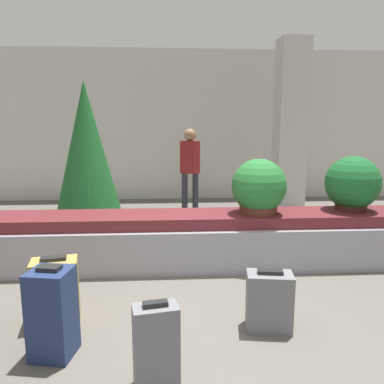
{
  "coord_description": "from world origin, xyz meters",
  "views": [
    {
      "loc": [
        -0.26,
        -2.85,
        1.61
      ],
      "look_at": [
        0.0,
        1.33,
        0.86
      ],
      "focal_mm": 35.0,
      "sensor_mm": 36.0,
      "label": 1
    }
  ],
  "objects_px": {
    "suitcase_1": "(269,301)",
    "potted_plant_1": "(259,188)",
    "suitcase_0": "(156,347)",
    "suitcase_4": "(52,313)",
    "pillar": "(290,126)",
    "decorated_tree": "(87,155)",
    "suitcase_2": "(56,291)",
    "potted_plant_0": "(352,184)",
    "traveler_0": "(190,164)"
  },
  "relations": [
    {
      "from": "suitcase_4",
      "to": "decorated_tree",
      "type": "relative_size",
      "value": 0.3
    },
    {
      "from": "decorated_tree",
      "to": "suitcase_0",
      "type": "bearing_deg",
      "value": -71.98
    },
    {
      "from": "potted_plant_0",
      "to": "suitcase_4",
      "type": "bearing_deg",
      "value": -149.28
    },
    {
      "from": "potted_plant_0",
      "to": "suitcase_2",
      "type": "bearing_deg",
      "value": -156.94
    },
    {
      "from": "potted_plant_0",
      "to": "traveler_0",
      "type": "xyz_separation_m",
      "value": [
        -1.78,
        2.56,
        -0.01
      ]
    },
    {
      "from": "pillar",
      "to": "suitcase_1",
      "type": "relative_size",
      "value": 6.47
    },
    {
      "from": "pillar",
      "to": "suitcase_0",
      "type": "height_order",
      "value": "pillar"
    },
    {
      "from": "suitcase_4",
      "to": "suitcase_0",
      "type": "bearing_deg",
      "value": -17.2
    },
    {
      "from": "suitcase_1",
      "to": "decorated_tree",
      "type": "bearing_deg",
      "value": 134.45
    },
    {
      "from": "suitcase_1",
      "to": "potted_plant_0",
      "type": "relative_size",
      "value": 0.77
    },
    {
      "from": "suitcase_1",
      "to": "potted_plant_0",
      "type": "xyz_separation_m",
      "value": [
        1.39,
        1.52,
        0.68
      ]
    },
    {
      "from": "pillar",
      "to": "decorated_tree",
      "type": "height_order",
      "value": "pillar"
    },
    {
      "from": "suitcase_2",
      "to": "potted_plant_0",
      "type": "xyz_separation_m",
      "value": [
        3.1,
        1.32,
        0.65
      ]
    },
    {
      "from": "potted_plant_1",
      "to": "traveler_0",
      "type": "xyz_separation_m",
      "value": [
        -0.63,
        2.67,
        0.01
      ]
    },
    {
      "from": "suitcase_0",
      "to": "suitcase_4",
      "type": "distance_m",
      "value": 0.82
    },
    {
      "from": "suitcase_1",
      "to": "suitcase_2",
      "type": "xyz_separation_m",
      "value": [
        -1.72,
        0.2,
        0.04
      ]
    },
    {
      "from": "suitcase_0",
      "to": "suitcase_4",
      "type": "xyz_separation_m",
      "value": [
        -0.73,
        0.38,
        0.05
      ]
    },
    {
      "from": "suitcase_0",
      "to": "potted_plant_0",
      "type": "height_order",
      "value": "potted_plant_0"
    },
    {
      "from": "suitcase_2",
      "to": "decorated_tree",
      "type": "xyz_separation_m",
      "value": [
        -0.23,
        2.46,
        0.93
      ]
    },
    {
      "from": "potted_plant_1",
      "to": "suitcase_2",
      "type": "bearing_deg",
      "value": -148.26
    },
    {
      "from": "potted_plant_0",
      "to": "potted_plant_1",
      "type": "distance_m",
      "value": 1.16
    },
    {
      "from": "suitcase_1",
      "to": "suitcase_2",
      "type": "relative_size",
      "value": 0.87
    },
    {
      "from": "pillar",
      "to": "suitcase_2",
      "type": "height_order",
      "value": "pillar"
    },
    {
      "from": "traveler_0",
      "to": "potted_plant_0",
      "type": "bearing_deg",
      "value": 160.49
    },
    {
      "from": "suitcase_1",
      "to": "potted_plant_1",
      "type": "distance_m",
      "value": 1.58
    },
    {
      "from": "suitcase_4",
      "to": "traveler_0",
      "type": "height_order",
      "value": "traveler_0"
    },
    {
      "from": "potted_plant_0",
      "to": "decorated_tree",
      "type": "relative_size",
      "value": 0.29
    },
    {
      "from": "suitcase_0",
      "to": "decorated_tree",
      "type": "bearing_deg",
      "value": 97.34
    },
    {
      "from": "suitcase_4",
      "to": "potted_plant_1",
      "type": "bearing_deg",
      "value": 52.15
    },
    {
      "from": "potted_plant_1",
      "to": "traveler_0",
      "type": "relative_size",
      "value": 0.41
    },
    {
      "from": "suitcase_4",
      "to": "suitcase_1",
      "type": "bearing_deg",
      "value": 18.94
    },
    {
      "from": "suitcase_4",
      "to": "decorated_tree",
      "type": "height_order",
      "value": "decorated_tree"
    },
    {
      "from": "potted_plant_0",
      "to": "decorated_tree",
      "type": "height_order",
      "value": "decorated_tree"
    },
    {
      "from": "suitcase_2",
      "to": "suitcase_1",
      "type": "bearing_deg",
      "value": -17.59
    },
    {
      "from": "suitcase_4",
      "to": "potted_plant_1",
      "type": "distance_m",
      "value": 2.55
    },
    {
      "from": "pillar",
      "to": "suitcase_0",
      "type": "distance_m",
      "value": 5.76
    },
    {
      "from": "potted_plant_0",
      "to": "potted_plant_1",
      "type": "xyz_separation_m",
      "value": [
        -1.15,
        -0.11,
        -0.01
      ]
    },
    {
      "from": "suitcase_1",
      "to": "suitcase_0",
      "type": "bearing_deg",
      "value": -135.87
    },
    {
      "from": "suitcase_1",
      "to": "decorated_tree",
      "type": "relative_size",
      "value": 0.22
    },
    {
      "from": "suitcase_0",
      "to": "suitcase_2",
      "type": "relative_size",
      "value": 1.0
    },
    {
      "from": "decorated_tree",
      "to": "pillar",
      "type": "bearing_deg",
      "value": 26.74
    },
    {
      "from": "pillar",
      "to": "traveler_0",
      "type": "bearing_deg",
      "value": -170.07
    },
    {
      "from": "suitcase_4",
      "to": "potted_plant_0",
      "type": "bearing_deg",
      "value": 40.74
    },
    {
      "from": "traveler_0",
      "to": "decorated_tree",
      "type": "relative_size",
      "value": 0.7
    },
    {
      "from": "potted_plant_1",
      "to": "decorated_tree",
      "type": "height_order",
      "value": "decorated_tree"
    },
    {
      "from": "traveler_0",
      "to": "suitcase_0",
      "type": "bearing_deg",
      "value": 119.9
    },
    {
      "from": "suitcase_4",
      "to": "potted_plant_0",
      "type": "relative_size",
      "value": 1.03
    },
    {
      "from": "suitcase_1",
      "to": "potted_plant_1",
      "type": "height_order",
      "value": "potted_plant_1"
    },
    {
      "from": "potted_plant_0",
      "to": "potted_plant_1",
      "type": "relative_size",
      "value": 1.02
    },
    {
      "from": "suitcase_2",
      "to": "pillar",
      "type": "bearing_deg",
      "value": 41.47
    }
  ]
}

